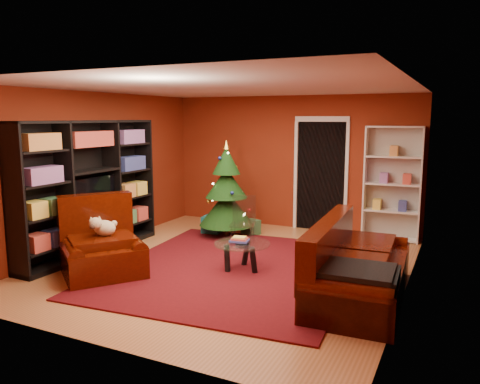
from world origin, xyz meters
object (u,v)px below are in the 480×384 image
at_px(dog, 105,228).
at_px(white_bookshelf, 392,184).
at_px(rug, 233,268).
at_px(gift_box_red, 237,221).
at_px(christmas_tree, 226,190).
at_px(armchair, 102,244).
at_px(media_unit, 89,188).
at_px(coffee_table, 242,257).
at_px(acrylic_chair, 243,225).
at_px(gift_box_green, 251,227).
at_px(gift_box_teal, 212,225).
at_px(sofa, 361,260).

bearing_deg(dog, white_bookshelf, -5.52).
height_order(rug, gift_box_red, gift_box_red).
distance_m(christmas_tree, armchair, 2.75).
height_order(rug, media_unit, media_unit).
height_order(dog, coffee_table, dog).
xyz_separation_m(rug, acrylic_chair, (-0.37, 1.12, 0.38)).
bearing_deg(gift_box_red, gift_box_green, -39.79).
bearing_deg(media_unit, christmas_tree, 53.15).
distance_m(media_unit, christmas_tree, 2.42).
bearing_deg(white_bookshelf, gift_box_red, -176.33).
xyz_separation_m(media_unit, dog, (0.89, -0.67, -0.41)).
bearing_deg(gift_box_green, gift_box_teal, -160.60).
bearing_deg(gift_box_red, gift_box_teal, -108.51).
bearing_deg(media_unit, coffee_table, 6.23).
bearing_deg(gift_box_red, christmas_tree, -79.21).
bearing_deg(rug, dog, -148.05).
bearing_deg(sofa, christmas_tree, 52.77).
xyz_separation_m(sofa, coffee_table, (-1.72, 0.28, -0.27)).
xyz_separation_m(gift_box_teal, white_bookshelf, (3.12, 0.97, 0.85)).
distance_m(media_unit, acrylic_chair, 2.56).
distance_m(white_bookshelf, coffee_table, 3.28).
xyz_separation_m(gift_box_teal, sofa, (3.19, -2.02, 0.31)).
distance_m(coffee_table, acrylic_chair, 1.27).
bearing_deg(rug, armchair, -146.02).
xyz_separation_m(armchair, acrylic_chair, (1.14, 2.14, -0.05)).
distance_m(gift_box_teal, dog, 2.73).
distance_m(christmas_tree, dog, 2.66).
height_order(armchair, coffee_table, armchair).
relative_size(media_unit, coffee_table, 3.44).
bearing_deg(coffee_table, acrylic_chair, 115.07).
distance_m(christmas_tree, white_bookshelf, 2.96).
bearing_deg(rug, christmas_tree, 119.99).
bearing_deg(gift_box_teal, christmas_tree, -13.07).
height_order(gift_box_teal, acrylic_chair, acrylic_chair).
height_order(christmas_tree, dog, christmas_tree).
bearing_deg(sofa, rug, 78.17).
distance_m(rug, armchair, 1.88).
relative_size(white_bookshelf, acrylic_chair, 2.67).
height_order(sofa, coffee_table, sofa).
bearing_deg(dog, sofa, -42.20).
bearing_deg(rug, sofa, -9.00).
xyz_separation_m(media_unit, sofa, (4.29, -0.02, -0.59)).
relative_size(armchair, acrylic_chair, 1.45).
bearing_deg(gift_box_red, rug, -65.39).
relative_size(rug, dog, 9.62).
xyz_separation_m(gift_box_red, coffee_table, (1.25, -2.39, 0.09)).
bearing_deg(coffee_table, dog, -151.07).
relative_size(rug, sofa, 1.73).
relative_size(rug, gift_box_teal, 11.60).
distance_m(armchair, acrylic_chair, 2.42).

